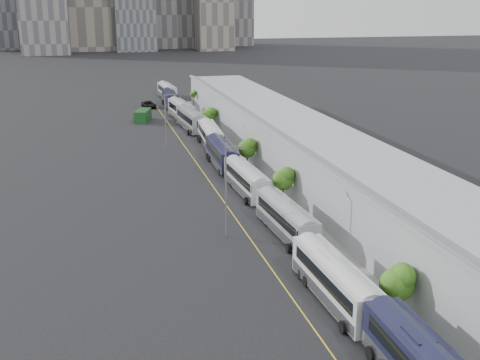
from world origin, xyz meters
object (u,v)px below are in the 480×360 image
object	(u,v)px
suv	(149,104)
street_lamp_far	(166,118)
bus_5	(222,156)
street_lamp_near	(227,186)
bus_8	(181,112)
bus_9	(170,100)
bus_7	(191,121)
bus_10	(167,92)
bus_3	(286,222)
bus_6	(210,137)
shipping_container	(143,116)
bus_4	(246,182)
bus_2	(335,285)

from	to	relation	value
suv	street_lamp_far	bearing A→B (deg)	-100.80
bus_5	street_lamp_near	distance (m)	28.80
bus_8	bus_9	bearing A→B (deg)	85.40
bus_9	bus_7	bearing A→B (deg)	-87.19
bus_10	suv	distance (m)	13.94
street_lamp_near	suv	bearing A→B (deg)	89.82
bus_5	bus_8	distance (m)	38.95
bus_3	bus_6	distance (m)	42.31
bus_8	shipping_container	size ratio (longest dim) A/B	2.19
bus_3	bus_8	size ratio (longest dim) A/B	0.91
bus_4	bus_6	xyz separation A→B (m)	(0.69, 26.99, 0.08)
suv	bus_4	bearing A→B (deg)	-94.59
bus_8	street_lamp_far	xyz separation A→B (m)	(-6.39, -25.74, 3.65)
bus_9	street_lamp_far	size ratio (longest dim) A/B	1.39
bus_9	bus_10	bearing A→B (deg)	87.89
bus_2	shipping_container	bearing A→B (deg)	93.97
bus_9	bus_10	size ratio (longest dim) A/B	0.97
street_lamp_near	shipping_container	world-z (taller)	street_lamp_near
bus_4	suv	world-z (taller)	bus_4
bus_7	bus_6	bearing A→B (deg)	-90.60
street_lamp_far	suv	size ratio (longest dim) A/B	1.68
bus_3	suv	bearing A→B (deg)	90.85
bus_2	bus_9	distance (m)	100.42
bus_2	bus_4	distance (m)	30.55
bus_10	shipping_container	distance (m)	30.49
bus_3	bus_5	world-z (taller)	bus_5
bus_6	bus_10	distance (m)	55.23
bus_6	bus_8	size ratio (longest dim) A/B	0.96
bus_8	bus_9	xyz separation A→B (m)	(-0.07, 17.21, -0.10)
suv	bus_8	bearing A→B (deg)	-82.32
bus_5	bus_7	distance (m)	28.23
street_lamp_near	bus_7	bearing A→B (deg)	84.33
bus_5	bus_10	xyz separation A→B (m)	(0.75, 68.51, 0.04)
bus_9	street_lamp_far	world-z (taller)	street_lamp_far
bus_9	shipping_container	xyz separation A→B (m)	(-8.00, -16.80, -0.40)
bus_10	street_lamp_near	distance (m)	96.77
bus_3	bus_4	xyz separation A→B (m)	(-0.37, 15.32, -0.01)
bus_2	bus_3	xyz separation A→B (m)	(0.81, 15.22, -0.05)
suv	bus_2	bearing A→B (deg)	-96.22
bus_3	street_lamp_near	distance (m)	7.43
bus_4	bus_10	xyz separation A→B (m)	(0.50, 82.22, 0.09)
bus_6	shipping_container	xyz separation A→B (m)	(-9.14, 26.08, -0.43)
bus_4	bus_8	distance (m)	52.67
bus_9	street_lamp_far	distance (m)	43.57
bus_5	bus_7	xyz separation A→B (m)	(0.08, 28.23, 0.10)
bus_8	bus_9	world-z (taller)	bus_8
shipping_container	suv	size ratio (longest dim) A/B	1.14
bus_8	bus_10	bearing A→B (deg)	83.48
street_lamp_far	bus_8	bearing A→B (deg)	76.06
street_lamp_far	shipping_container	xyz separation A→B (m)	(-1.69, 26.14, -4.16)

